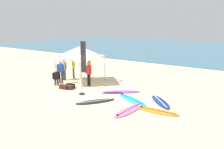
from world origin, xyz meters
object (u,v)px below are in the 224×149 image
at_px(person_orange, 89,67).
at_px(surfboard_pink, 129,110).
at_px(banner_flag, 82,70).
at_px(person_blue, 60,70).
at_px(surfboard_cyan, 131,99).
at_px(person_yellow, 73,67).
at_px(canopy_tent, 80,51).
at_px(gear_bag_on_sand, 71,87).
at_px(person_grey, 64,68).
at_px(surfboard_purple, 121,92).
at_px(gear_bag_near_tent, 71,86).
at_px(gear_bag_by_pole, 64,87).
at_px(surfboard_black, 96,101).
at_px(person_red, 89,72).
at_px(person_black, 56,76).
at_px(surfboard_orange, 157,111).
at_px(surfboard_navy, 160,102).

bearing_deg(person_orange, surfboard_pink, -32.87).
distance_m(person_orange, banner_flag, 3.93).
xyz_separation_m(person_blue, banner_flag, (3.21, -1.08, 0.59)).
height_order(surfboard_cyan, person_yellow, person_yellow).
distance_m(canopy_tent, person_yellow, 2.03).
bearing_deg(gear_bag_on_sand, person_grey, 146.25).
bearing_deg(gear_bag_on_sand, surfboard_purple, 23.02).
distance_m(surfboard_purple, person_grey, 5.46).
bearing_deg(person_yellow, person_orange, 19.10).
relative_size(surfboard_pink, gear_bag_near_tent, 4.04).
xyz_separation_m(person_yellow, gear_bag_by_pole, (1.57, -2.54, -0.85)).
xyz_separation_m(person_grey, banner_flag, (3.73, -1.92, 0.59)).
xyz_separation_m(person_orange, gear_bag_by_pole, (0.26, -3.00, -0.85)).
xyz_separation_m(surfboard_black, gear_bag_by_pole, (-3.44, 0.77, 0.10)).
distance_m(person_yellow, person_red, 2.68).
xyz_separation_m(person_grey, person_black, (0.65, -1.38, -0.33)).
relative_size(surfboard_black, person_grey, 1.34).
bearing_deg(person_blue, surfboard_pink, -13.92).
bearing_deg(surfboard_orange, gear_bag_near_tent, 175.24).
bearing_deg(gear_bag_by_pole, person_black, 162.94).
xyz_separation_m(person_black, gear_bag_by_pole, (1.11, -0.34, -0.52)).
xyz_separation_m(person_red, gear_bag_by_pole, (-0.93, -1.57, -0.85)).
relative_size(surfboard_orange, person_grey, 1.33).
xyz_separation_m(gear_bag_near_tent, gear_bag_on_sand, (0.23, -0.21, 0.00)).
bearing_deg(gear_bag_near_tent, surfboard_cyan, 2.76).
distance_m(person_red, person_grey, 2.70).
bearing_deg(person_yellow, surfboard_purple, -10.13).
bearing_deg(gear_bag_by_pole, person_blue, 144.58).
xyz_separation_m(surfboard_black, person_yellow, (-5.00, 3.31, 0.95)).
relative_size(surfboard_black, person_red, 1.34).
bearing_deg(person_red, person_grey, 176.79).
distance_m(banner_flag, gear_bag_near_tent, 2.38).
bearing_deg(person_yellow, surfboard_pink, -24.99).
height_order(person_blue, person_orange, same).
bearing_deg(person_red, gear_bag_near_tent, -123.83).
height_order(surfboard_purple, person_red, person_red).
distance_m(person_orange, person_black, 2.81).
relative_size(person_yellow, person_orange, 1.00).
bearing_deg(person_black, surfboard_black, -13.74).
xyz_separation_m(person_yellow, banner_flag, (3.53, -2.74, 0.59)).
distance_m(person_yellow, person_blue, 1.69).
bearing_deg(surfboard_orange, person_grey, 168.22).
xyz_separation_m(surfboard_orange, person_red, (-5.99, 1.66, 0.95)).
relative_size(gear_bag_near_tent, gear_bag_on_sand, 1.00).
xyz_separation_m(canopy_tent, banner_flag, (2.18, -2.15, -0.81)).
bearing_deg(surfboard_navy, person_grey, 177.10).
xyz_separation_m(person_yellow, person_black, (0.45, -2.20, -0.33)).
xyz_separation_m(surfboard_navy, gear_bag_near_tent, (-6.30, -0.83, 0.10)).
height_order(person_grey, gear_bag_on_sand, person_grey).
height_order(surfboard_orange, person_red, person_red).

